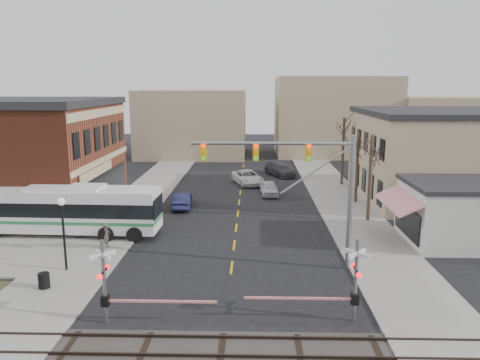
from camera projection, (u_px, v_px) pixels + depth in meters
The scene contains 20 objects.
ground at pixel (230, 281), 26.06m from camera, with size 160.00×160.00×0.00m, color black.
sidewalk_west at pixel (143, 196), 45.90m from camera, with size 5.00×60.00×0.12m, color gray.
sidewalk_east at pixel (337, 197), 45.40m from camera, with size 5.00×60.00×0.12m, color gray.
tan_building at pixel (472, 155), 44.23m from camera, with size 20.30×15.30×8.50m.
awning_shop at pixel (467, 213), 32.07m from camera, with size 9.74×6.20×4.30m.
tree_east_a at pixel (370, 179), 36.85m from camera, with size 0.28×0.28×6.75m.
tree_east_b at pixel (357, 168), 42.76m from camera, with size 0.28×0.28×6.30m.
tree_east_c at pixel (343, 151), 50.50m from camera, with size 0.28×0.28×7.20m.
transit_bus at pixel (67, 209), 33.84m from camera, with size 13.52×3.39×3.46m.
traffic_signal_mast at pixel (306, 175), 26.82m from camera, with size 9.35×0.30×8.00m.
rr_crossing_west at pixel (114, 283), 21.11m from camera, with size 5.60×1.36×4.00m.
rr_crossing_east at pixel (346, 281), 21.30m from camera, with size 5.60×1.36×4.00m.
street_lamp at pixel (63, 219), 26.82m from camera, with size 0.44×0.44×4.33m.
trash_bin at pixel (44, 280), 24.89m from camera, with size 0.60×0.60×0.82m, color black.
car_a at pixel (269, 188), 46.40m from camera, with size 1.62×4.02×1.37m, color silver.
car_b at pixel (182, 200), 41.52m from camera, with size 1.48×4.25×1.40m, color #1B1E43.
car_c at pixel (248, 177), 51.54m from camera, with size 2.50×5.43×1.51m, color silver.
car_d at pixel (280, 169), 56.53m from camera, with size 2.21×5.44×1.58m, color #444349.
pedestrian_near at pixel (107, 235), 31.01m from camera, with size 0.63×0.41×1.73m, color #5A4F48.
pedestrian_far at pixel (81, 227), 33.07m from camera, with size 0.74×0.58×1.53m, color #38345B.
Camera 1 is at (1.22, -24.39, 10.74)m, focal length 35.00 mm.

